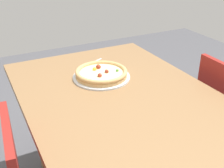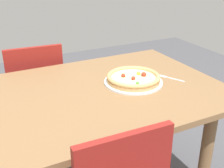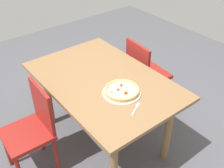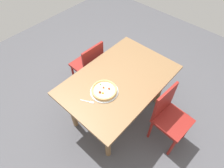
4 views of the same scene
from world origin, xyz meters
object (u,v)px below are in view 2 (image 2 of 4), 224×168
(dining_table, at_px, (90,111))
(plate, at_px, (133,82))
(pizza, at_px, (134,78))
(chair_far, at_px, (36,95))
(fork, at_px, (169,78))

(dining_table, relative_size, plate, 4.39)
(plate, relative_size, pizza, 1.10)
(pizza, bearing_deg, chair_far, 120.80)
(dining_table, distance_m, pizza, 0.31)
(dining_table, height_order, fork, fork)
(dining_table, bearing_deg, pizza, -0.11)
(fork, bearing_deg, plate, 54.16)
(dining_table, distance_m, chair_far, 0.73)
(chair_far, xyz_separation_m, plate, (0.41, -0.69, 0.29))
(chair_far, distance_m, pizza, 0.87)
(chair_far, height_order, fork, chair_far)
(chair_far, bearing_deg, pizza, -54.95)
(dining_table, height_order, plate, plate)
(dining_table, xyz_separation_m, pizza, (0.27, -0.00, 0.14))
(chair_far, xyz_separation_m, fork, (0.64, -0.73, 0.29))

